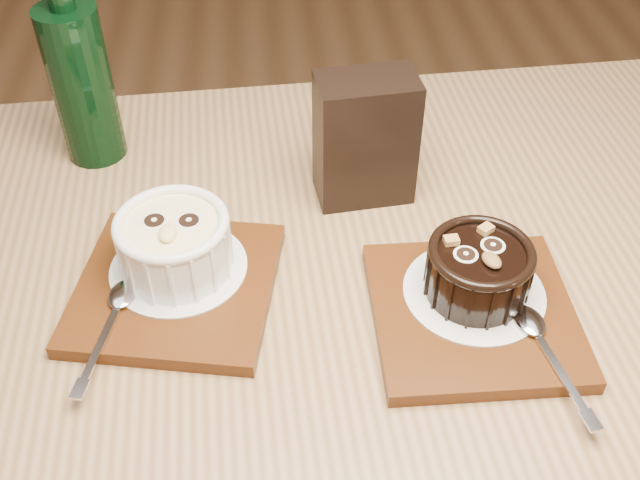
{
  "coord_description": "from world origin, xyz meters",
  "views": [
    {
      "loc": [
        0.1,
        -0.53,
        1.27
      ],
      "look_at": [
        0.14,
        -0.04,
        0.81
      ],
      "focal_mm": 42.0,
      "sensor_mm": 36.0,
      "label": 1
    }
  ],
  "objects_px": {
    "table": "(339,370)",
    "tray_left": "(176,287)",
    "condiment_stand": "(365,139)",
    "tray_right": "(473,314)",
    "ramekin_dark": "(479,268)",
    "green_bottle": "(81,79)",
    "ramekin_white": "(174,241)"
  },
  "relations": [
    {
      "from": "ramekin_dark",
      "to": "condiment_stand",
      "type": "height_order",
      "value": "condiment_stand"
    },
    {
      "from": "green_bottle",
      "to": "ramekin_white",
      "type": "bearing_deg",
      "value": -63.88
    },
    {
      "from": "table",
      "to": "ramekin_dark",
      "type": "distance_m",
      "value": 0.18
    },
    {
      "from": "ramekin_dark",
      "to": "table",
      "type": "bearing_deg",
      "value": 159.16
    },
    {
      "from": "ramekin_white",
      "to": "ramekin_dark",
      "type": "height_order",
      "value": "ramekin_white"
    },
    {
      "from": "table",
      "to": "ramekin_white",
      "type": "distance_m",
      "value": 0.21
    },
    {
      "from": "tray_right",
      "to": "condiment_stand",
      "type": "bearing_deg",
      "value": 111.73
    },
    {
      "from": "tray_left",
      "to": "table",
      "type": "bearing_deg",
      "value": -12.56
    },
    {
      "from": "tray_left",
      "to": "tray_right",
      "type": "distance_m",
      "value": 0.28
    },
    {
      "from": "tray_left",
      "to": "ramekin_white",
      "type": "xyz_separation_m",
      "value": [
        0.0,
        0.02,
        0.04
      ]
    },
    {
      "from": "tray_right",
      "to": "green_bottle",
      "type": "xyz_separation_m",
      "value": [
        -0.37,
        0.29,
        0.09
      ]
    },
    {
      "from": "table",
      "to": "condiment_stand",
      "type": "relative_size",
      "value": 8.84
    },
    {
      "from": "tray_right",
      "to": "condiment_stand",
      "type": "height_order",
      "value": "condiment_stand"
    },
    {
      "from": "tray_left",
      "to": "ramekin_dark",
      "type": "xyz_separation_m",
      "value": [
        0.27,
        -0.04,
        0.04
      ]
    },
    {
      "from": "tray_left",
      "to": "tray_right",
      "type": "bearing_deg",
      "value": -11.72
    },
    {
      "from": "tray_right",
      "to": "ramekin_dark",
      "type": "distance_m",
      "value": 0.04
    },
    {
      "from": "ramekin_dark",
      "to": "green_bottle",
      "type": "distance_m",
      "value": 0.47
    },
    {
      "from": "table",
      "to": "tray_right",
      "type": "height_order",
      "value": "tray_right"
    },
    {
      "from": "tray_left",
      "to": "tray_right",
      "type": "height_order",
      "value": "same"
    },
    {
      "from": "ramekin_white",
      "to": "ramekin_dark",
      "type": "relative_size",
      "value": 1.11
    },
    {
      "from": "table",
      "to": "tray_left",
      "type": "xyz_separation_m",
      "value": [
        -0.15,
        0.03,
        0.1
      ]
    },
    {
      "from": "tray_left",
      "to": "ramekin_white",
      "type": "relative_size",
      "value": 1.7
    },
    {
      "from": "tray_right",
      "to": "green_bottle",
      "type": "bearing_deg",
      "value": 142.14
    },
    {
      "from": "table",
      "to": "condiment_stand",
      "type": "xyz_separation_m",
      "value": [
        0.04,
        0.17,
        0.16
      ]
    },
    {
      "from": "condiment_stand",
      "to": "green_bottle",
      "type": "height_order",
      "value": "green_bottle"
    },
    {
      "from": "table",
      "to": "tray_left",
      "type": "distance_m",
      "value": 0.18
    },
    {
      "from": "ramekin_dark",
      "to": "tray_left",
      "type": "bearing_deg",
      "value": 152.99
    },
    {
      "from": "table",
      "to": "condiment_stand",
      "type": "distance_m",
      "value": 0.24
    },
    {
      "from": "table",
      "to": "tray_right",
      "type": "xyz_separation_m",
      "value": [
        0.12,
        -0.02,
        0.1
      ]
    },
    {
      "from": "ramekin_white",
      "to": "green_bottle",
      "type": "relative_size",
      "value": 0.42
    },
    {
      "from": "tray_left",
      "to": "condiment_stand",
      "type": "height_order",
      "value": "condiment_stand"
    },
    {
      "from": "tray_right",
      "to": "green_bottle",
      "type": "height_order",
      "value": "green_bottle"
    }
  ]
}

